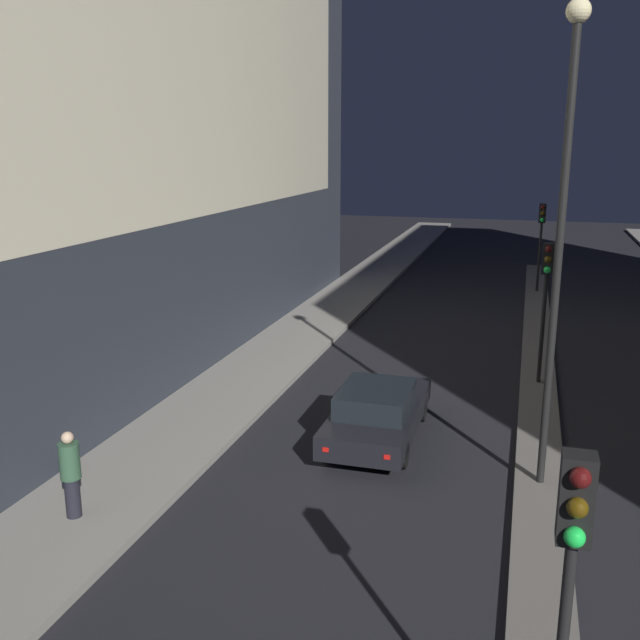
# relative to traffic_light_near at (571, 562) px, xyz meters

# --- Properties ---
(median_strip) EXTENTS (1.04, 38.37, 0.15)m
(median_strip) POSITION_rel_traffic_light_near_xyz_m (0.00, 17.29, -3.16)
(median_strip) COLOR #66605B
(median_strip) RESTS_ON ground
(traffic_light_near) EXTENTS (0.32, 0.42, 4.18)m
(traffic_light_near) POSITION_rel_traffic_light_near_xyz_m (0.00, 0.00, 0.00)
(traffic_light_near) COLOR black
(traffic_light_near) RESTS_ON median_strip
(traffic_light_mid) EXTENTS (0.32, 0.42, 4.18)m
(traffic_light_mid) POSITION_rel_traffic_light_near_xyz_m (0.00, 14.78, 0.00)
(traffic_light_mid) COLOR black
(traffic_light_mid) RESTS_ON median_strip
(traffic_light_far) EXTENTS (0.32, 0.42, 4.18)m
(traffic_light_far) POSITION_rel_traffic_light_near_xyz_m (0.00, 28.72, 0.00)
(traffic_light_far) COLOR black
(traffic_light_far) RESTS_ON median_strip
(street_lamp) EXTENTS (0.45, 0.45, 9.51)m
(street_lamp) POSITION_rel_traffic_light_near_xyz_m (0.00, 8.08, 2.83)
(street_lamp) COLOR black
(street_lamp) RESTS_ON median_strip
(car_left_lane) EXTENTS (1.94, 4.72, 1.43)m
(car_left_lane) POSITION_rel_traffic_light_near_xyz_m (-3.83, 9.59, -2.50)
(car_left_lane) COLOR black
(car_left_lane) RESTS_ON ground
(pedestrian_on_left_sidewalk) EXTENTS (0.39, 0.39, 1.73)m
(pedestrian_on_left_sidewalk) POSITION_rel_traffic_light_near_xyz_m (-8.58, 4.03, -2.15)
(pedestrian_on_left_sidewalk) COLOR black
(pedestrian_on_left_sidewalk) RESTS_ON sidewalk_left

